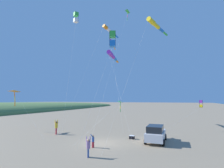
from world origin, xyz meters
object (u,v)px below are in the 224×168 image
kite_windsock_white_trailing (112,43)px  kite_windsock_black_fish_shape (156,25)px  kite_box_small_distant (76,17)px  kite_box_long_streamer_right (112,39)px  kite_delta_orange_high_right (128,12)px  kite_box_blue_topmost (201,104)px  person_child_green_jacket (88,146)px  cooler_box (132,137)px  parked_car (156,133)px  person_child_grey_jacket (93,140)px  person_adult_flyer (56,126)px  kite_windsock_purple_drifting (109,30)px  kite_delta_yellow_midlevel (14,91)px  kite_windsock_teal_far_right (112,56)px  kite_delta_checkered_midright (120,102)px

kite_windsock_white_trailing → kite_windsock_black_fish_shape: bearing=130.6°
kite_box_small_distant → kite_box_long_streamer_right: size_ratio=1.49×
kite_delta_orange_high_right → kite_box_blue_topmost: kite_delta_orange_high_right is taller
person_child_green_jacket → cooler_box: bearing=-99.7°
parked_car → person_child_grey_jacket: 7.12m
cooler_box → person_adult_flyer: 10.51m
person_child_green_jacket → kite_windsock_purple_drifting: bearing=-69.9°
kite_windsock_white_trailing → kite_box_long_streamer_right: (-8.84, 19.92, -6.88)m
kite_delta_yellow_midlevel → kite_windsock_teal_far_right: kite_windsock_teal_far_right is taller
person_adult_flyer → kite_windsock_teal_far_right: size_ratio=0.12×
kite_windsock_white_trailing → kite_box_small_distant: kite_windsock_white_trailing is taller
kite_delta_yellow_midlevel → kite_windsock_teal_far_right: size_ratio=0.55×
kite_delta_checkered_midright → kite_delta_orange_high_right: kite_delta_orange_high_right is taller
kite_delta_checkered_midright → kite_delta_orange_high_right: (1.76, -8.81, 17.25)m
kite_windsock_teal_far_right → cooler_box: bearing=124.4°
kite_delta_checkered_midright → kite_windsock_white_trailing: bearing=-62.8°
kite_windsock_black_fish_shape → kite_delta_orange_high_right: bearing=-50.8°
parked_car → person_child_green_jacket: bearing=60.1°
kite_windsock_white_trailing → kite_windsock_teal_far_right: kite_windsock_white_trailing is taller
person_child_green_jacket → kite_delta_yellow_midlevel: 18.55m
parked_car → kite_box_blue_topmost: 13.96m
kite_windsock_white_trailing → kite_delta_checkered_midright: 22.88m
person_child_green_jacket → kite_delta_orange_high_right: size_ratio=0.07×
kite_box_blue_topmost → kite_box_long_streamer_right: (9.60, 14.96, 7.59)m
person_child_grey_jacket → kite_box_small_distant: bearing=-42.0°
person_child_green_jacket → kite_delta_orange_high_right: (2.33, -17.61, 20.77)m
cooler_box → kite_windsock_white_trailing: kite_windsock_white_trailing is taller
parked_car → kite_box_small_distant: kite_box_small_distant is taller
person_child_green_jacket → kite_windsock_teal_far_right: (5.98, -18.41, 12.65)m
kite_delta_yellow_midlevel → kite_windsock_purple_drifting: (-10.07, -13.15, 13.20)m
kite_delta_orange_high_right → person_child_green_jacket: bearing=97.5°
kite_delta_yellow_midlevel → kite_windsock_teal_far_right: bearing=-130.5°
parked_car → kite_windsock_teal_far_right: kite_windsock_teal_far_right is taller
kite_windsock_teal_far_right → kite_windsock_black_fish_shape: size_ratio=1.10×
kite_box_small_distant → cooler_box: bearing=172.5°
kite_delta_orange_high_right → kite_windsock_teal_far_right: bearing=-12.4°
kite_box_small_distant → kite_windsock_black_fish_shape: 12.77m
kite_windsock_black_fish_shape → kite_windsock_purple_drifting: bearing=-39.4°
person_adult_flyer → kite_delta_checkered_midright: (-8.48, -2.52, 3.34)m
kite_box_long_streamer_right → person_child_green_jacket: bearing=89.7°
parked_car → cooler_box: 3.02m
kite_box_small_distant → kite_delta_orange_high_right: 11.11m
kite_windsock_white_trailing → kite_box_blue_topmost: kite_windsock_white_trailing is taller
kite_windsock_white_trailing → cooler_box: bearing=120.7°
kite_box_small_distant → kite_windsock_teal_far_right: size_ratio=1.13×
kite_box_small_distant → kite_windsock_purple_drifting: (-1.30, -9.73, 1.44)m
person_child_grey_jacket → kite_windsock_teal_far_right: (4.89, -15.78, 12.83)m
person_child_grey_jacket → kite_box_small_distant: kite_box_small_distant is taller
kite_box_small_distant → kite_windsock_black_fish_shape: bearing=-176.9°
kite_windsock_white_trailing → kite_box_long_streamer_right: size_ratio=1.52×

